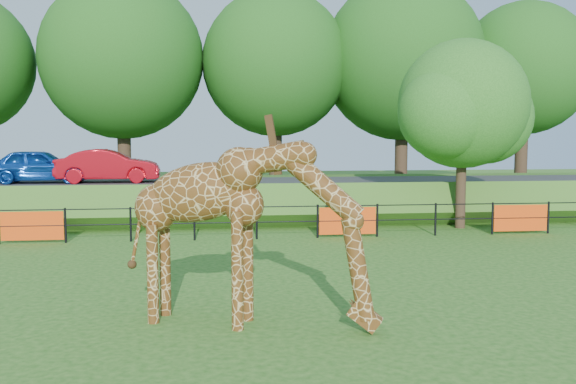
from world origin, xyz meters
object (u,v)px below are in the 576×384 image
object	(u,v)px
visitor	(336,209)
tree_east	(465,109)
car_red	(108,166)
giraffe	(250,233)
car_blue	(39,166)

from	to	relation	value
visitor	tree_east	bearing A→B (deg)	-146.99
car_red	tree_east	world-z (taller)	tree_east
visitor	giraffe	bearing A→B (deg)	95.75
visitor	car_red	bearing A→B (deg)	-7.21
car_blue	visitor	distance (m)	12.40
car_red	giraffe	bearing A→B (deg)	-164.32
car_blue	visitor	xyz separation A→B (m)	(11.12, -5.34, -1.29)
giraffe	car_blue	size ratio (longest dim) A/B	1.15
tree_east	car_red	bearing A→B (deg)	161.02
giraffe	tree_east	distance (m)	14.04
car_red	tree_east	distance (m)	14.14
car_red	tree_east	size ratio (longest dim) A/B	0.61
car_blue	visitor	world-z (taller)	car_blue
car_blue	car_red	world-z (taller)	car_blue
car_red	visitor	world-z (taller)	car_red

